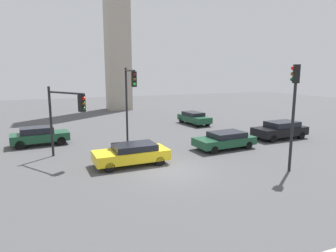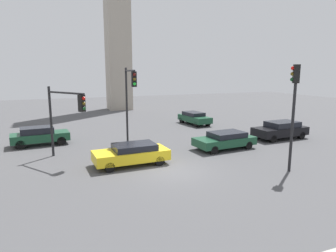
{
  "view_description": "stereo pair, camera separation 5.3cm",
  "coord_description": "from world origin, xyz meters",
  "px_view_note": "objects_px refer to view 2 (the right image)",
  "views": [
    {
      "loc": [
        -6.38,
        -15.17,
        5.65
      ],
      "look_at": [
        1.26,
        3.52,
        1.92
      ],
      "focal_mm": 32.23,
      "sensor_mm": 36.0,
      "label": 1
    },
    {
      "loc": [
        -6.33,
        -15.19,
        5.65
      ],
      "look_at": [
        1.26,
        3.52,
        1.92
      ],
      "focal_mm": 32.23,
      "sensor_mm": 36.0,
      "label": 2
    }
  ],
  "objects_px": {
    "traffic_light_1": "(66,109)",
    "car_1": "(194,118)",
    "traffic_light_0": "(294,99)",
    "car_3": "(281,130)",
    "car_4": "(39,135)",
    "traffic_light_2": "(130,91)",
    "car_5": "(132,154)",
    "car_0": "(225,140)"
  },
  "relations": [
    {
      "from": "car_0",
      "to": "car_3",
      "type": "distance_m",
      "value": 6.25
    },
    {
      "from": "car_0",
      "to": "car_1",
      "type": "height_order",
      "value": "car_1"
    },
    {
      "from": "car_0",
      "to": "traffic_light_0",
      "type": "bearing_deg",
      "value": 92.01
    },
    {
      "from": "car_3",
      "to": "car_5",
      "type": "bearing_deg",
      "value": 6.77
    },
    {
      "from": "traffic_light_1",
      "to": "car_4",
      "type": "bearing_deg",
      "value": 166.56
    },
    {
      "from": "traffic_light_0",
      "to": "car_4",
      "type": "bearing_deg",
      "value": -10.28
    },
    {
      "from": "traffic_light_1",
      "to": "car_1",
      "type": "bearing_deg",
      "value": 89.69
    },
    {
      "from": "car_3",
      "to": "traffic_light_2",
      "type": "bearing_deg",
      "value": -10.93
    },
    {
      "from": "traffic_light_1",
      "to": "car_3",
      "type": "xyz_separation_m",
      "value": [
        16.96,
        -0.21,
        -2.5
      ]
    },
    {
      "from": "traffic_light_2",
      "to": "car_5",
      "type": "relative_size",
      "value": 1.3
    },
    {
      "from": "traffic_light_0",
      "to": "car_4",
      "type": "xyz_separation_m",
      "value": [
        -13.21,
        11.94,
        -3.36
      ]
    },
    {
      "from": "car_1",
      "to": "car_5",
      "type": "distance_m",
      "value": 14.85
    },
    {
      "from": "traffic_light_1",
      "to": "car_3",
      "type": "bearing_deg",
      "value": 56.14
    },
    {
      "from": "traffic_light_0",
      "to": "car_0",
      "type": "height_order",
      "value": "traffic_light_0"
    },
    {
      "from": "traffic_light_0",
      "to": "car_3",
      "type": "relative_size",
      "value": 1.27
    },
    {
      "from": "traffic_light_2",
      "to": "car_1",
      "type": "distance_m",
      "value": 11.84
    },
    {
      "from": "traffic_light_0",
      "to": "car_5",
      "type": "bearing_deg",
      "value": 2.15
    },
    {
      "from": "traffic_light_0",
      "to": "car_3",
      "type": "bearing_deg",
      "value": -97.3
    },
    {
      "from": "car_0",
      "to": "car_1",
      "type": "relative_size",
      "value": 1.06
    },
    {
      "from": "car_1",
      "to": "car_3",
      "type": "bearing_deg",
      "value": 15.88
    },
    {
      "from": "traffic_light_1",
      "to": "car_0",
      "type": "relative_size",
      "value": 1.01
    },
    {
      "from": "car_1",
      "to": "traffic_light_0",
      "type": "bearing_deg",
      "value": -13.29
    },
    {
      "from": "traffic_light_0",
      "to": "car_1",
      "type": "relative_size",
      "value": 1.38
    },
    {
      "from": "car_4",
      "to": "car_5",
      "type": "xyz_separation_m",
      "value": [
        5.25,
        -7.4,
        -0.06
      ]
    },
    {
      "from": "car_1",
      "to": "car_3",
      "type": "distance_m",
      "value": 9.54
    },
    {
      "from": "traffic_light_1",
      "to": "car_0",
      "type": "height_order",
      "value": "traffic_light_1"
    },
    {
      "from": "car_5",
      "to": "car_3",
      "type": "bearing_deg",
      "value": -172.12
    },
    {
      "from": "car_4",
      "to": "car_5",
      "type": "bearing_deg",
      "value": -59.28
    },
    {
      "from": "car_5",
      "to": "car_1",
      "type": "bearing_deg",
      "value": -133.32
    },
    {
      "from": "car_1",
      "to": "traffic_light_2",
      "type": "bearing_deg",
      "value": -57.74
    },
    {
      "from": "traffic_light_0",
      "to": "car_3",
      "type": "xyz_separation_m",
      "value": [
        5.52,
        6.79,
        -3.34
      ]
    },
    {
      "from": "traffic_light_0",
      "to": "traffic_light_2",
      "type": "relative_size",
      "value": 1.02
    },
    {
      "from": "traffic_light_1",
      "to": "car_4",
      "type": "height_order",
      "value": "traffic_light_1"
    },
    {
      "from": "car_4",
      "to": "car_1",
      "type": "bearing_deg",
      "value": 9.05
    },
    {
      "from": "traffic_light_0",
      "to": "car_1",
      "type": "xyz_separation_m",
      "value": [
        1.93,
        15.62,
        -3.4
      ]
    },
    {
      "from": "car_4",
      "to": "traffic_light_1",
      "type": "bearing_deg",
      "value": -74.9
    },
    {
      "from": "car_0",
      "to": "car_5",
      "type": "height_order",
      "value": "car_5"
    },
    {
      "from": "car_4",
      "to": "car_3",
      "type": "bearing_deg",
      "value": -20.0
    },
    {
      "from": "traffic_light_1",
      "to": "car_1",
      "type": "height_order",
      "value": "traffic_light_1"
    },
    {
      "from": "traffic_light_2",
      "to": "car_0",
      "type": "relative_size",
      "value": 1.28
    },
    {
      "from": "car_3",
      "to": "car_5",
      "type": "xyz_separation_m",
      "value": [
        -13.48,
        -2.25,
        -0.07
      ]
    },
    {
      "from": "car_0",
      "to": "traffic_light_2",
      "type": "bearing_deg",
      "value": -29.05
    }
  ]
}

